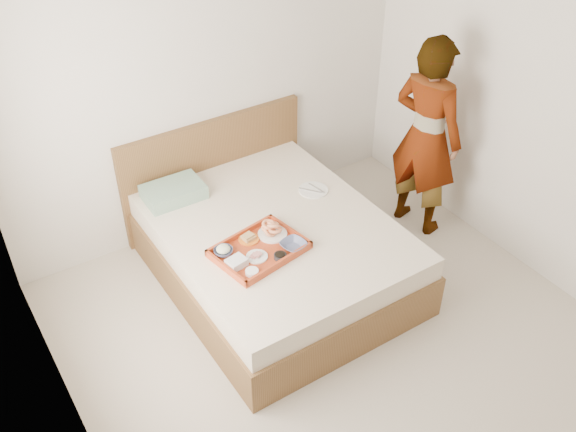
% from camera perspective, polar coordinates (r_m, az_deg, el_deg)
% --- Properties ---
extents(ground, '(3.50, 4.00, 0.01)m').
position_cam_1_polar(ground, '(4.54, 6.13, -12.46)').
color(ground, '#BEB1A0').
rests_on(ground, ground).
extents(wall_back, '(3.50, 0.01, 2.60)m').
position_cam_1_polar(wall_back, '(5.11, -7.09, 12.05)').
color(wall_back, silver).
rests_on(wall_back, ground).
extents(wall_left, '(0.01, 4.00, 2.60)m').
position_cam_1_polar(wall_left, '(3.07, -19.13, -9.72)').
color(wall_left, silver).
rests_on(wall_left, ground).
extents(wall_right, '(0.01, 4.00, 2.60)m').
position_cam_1_polar(wall_right, '(4.84, 23.86, 7.51)').
color(wall_right, silver).
rests_on(wall_right, ground).
extents(bed, '(1.65, 2.00, 0.53)m').
position_cam_1_polar(bed, '(4.91, -1.13, -3.19)').
color(bed, brown).
rests_on(bed, ground).
extents(headboard, '(1.65, 0.06, 0.95)m').
position_cam_1_polar(headboard, '(5.48, -6.58, 4.03)').
color(headboard, brown).
rests_on(headboard, ground).
extents(pillow, '(0.46, 0.32, 0.11)m').
position_cam_1_polar(pillow, '(5.07, -10.13, 2.12)').
color(pillow, gray).
rests_on(pillow, bed).
extents(tray, '(0.68, 0.55, 0.06)m').
position_cam_1_polar(tray, '(4.48, -2.57, -2.95)').
color(tray, '#B23D1C').
rests_on(tray, bed).
extents(prawn_plate, '(0.25, 0.25, 0.01)m').
position_cam_1_polar(prawn_plate, '(4.62, -1.39, -1.61)').
color(prawn_plate, white).
rests_on(prawn_plate, tray).
extents(navy_bowl_big, '(0.20, 0.20, 0.04)m').
position_cam_1_polar(navy_bowl_big, '(4.50, 0.48, -2.60)').
color(navy_bowl_big, navy).
rests_on(navy_bowl_big, tray).
extents(sauce_dish, '(0.10, 0.10, 0.03)m').
position_cam_1_polar(sauce_dish, '(4.41, -0.70, -3.60)').
color(sauce_dish, black).
rests_on(sauce_dish, tray).
extents(meat_plate, '(0.18, 0.18, 0.01)m').
position_cam_1_polar(meat_plate, '(4.43, -2.79, -3.63)').
color(meat_plate, white).
rests_on(meat_plate, tray).
extents(bread_plate, '(0.17, 0.17, 0.01)m').
position_cam_1_polar(bread_plate, '(4.58, -3.50, -2.06)').
color(bread_plate, orange).
rests_on(bread_plate, tray).
extents(salad_bowl, '(0.16, 0.16, 0.04)m').
position_cam_1_polar(salad_bowl, '(4.47, -5.75, -3.17)').
color(salad_bowl, navy).
rests_on(salad_bowl, tray).
extents(plastic_tub, '(0.14, 0.13, 0.06)m').
position_cam_1_polar(plastic_tub, '(4.36, -4.59, -4.14)').
color(plastic_tub, silver).
rests_on(plastic_tub, tray).
extents(cheese_round, '(0.10, 0.10, 0.03)m').
position_cam_1_polar(cheese_round, '(4.30, -3.22, -4.99)').
color(cheese_round, white).
rests_on(cheese_round, tray).
extents(dinner_plate, '(0.30, 0.30, 0.01)m').
position_cam_1_polar(dinner_plate, '(5.10, 2.27, 2.32)').
color(dinner_plate, white).
rests_on(dinner_plate, bed).
extents(person, '(0.54, 0.70, 1.70)m').
position_cam_1_polar(person, '(5.29, 12.17, 6.88)').
color(person, silver).
rests_on(person, ground).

